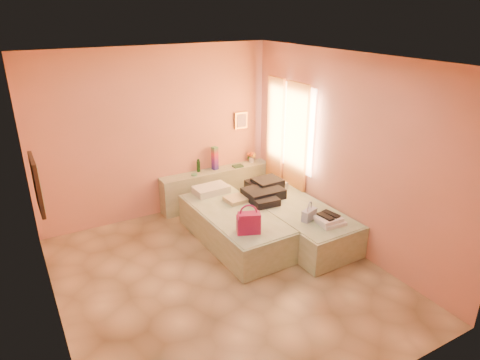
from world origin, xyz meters
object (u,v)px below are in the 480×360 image
object	(u,v)px
headboard_ledge	(216,187)
flower_vase	(252,156)
bed_left	(235,227)
blue_handbag	(309,215)
towel_stack	(330,221)
green_book	(238,166)
bed_right	(297,222)
magenta_handbag	(248,223)
water_bottle	(198,166)

from	to	relation	value
headboard_ledge	flower_vase	world-z (taller)	flower_vase
headboard_ledge	bed_left	bearing A→B (deg)	-105.45
blue_handbag	towel_stack	world-z (taller)	blue_handbag
headboard_ledge	green_book	world-z (taller)	green_book
bed_right	blue_handbag	world-z (taller)	blue_handbag
bed_right	blue_handbag	distance (m)	0.53
magenta_handbag	towel_stack	distance (m)	1.19
bed_right	flower_vase	xyz separation A→B (m)	(0.24, 1.75, 0.52)
bed_right	blue_handbag	size ratio (longest dim) A/B	7.93
headboard_ledge	magenta_handbag	xyz separation A→B (m)	(-0.52, -1.99, 0.32)
green_book	bed_left	bearing A→B (deg)	-120.57
blue_handbag	towel_stack	xyz separation A→B (m)	(0.19, -0.24, -0.03)
headboard_ledge	green_book	distance (m)	0.54
water_bottle	flower_vase	distance (m)	1.07
towel_stack	headboard_ledge	bearing A→B (deg)	104.65
bed_right	green_book	bearing A→B (deg)	92.48
flower_vase	towel_stack	xyz separation A→B (m)	(-0.15, -2.40, -0.22)
green_book	blue_handbag	xyz separation A→B (m)	(0.02, -2.05, -0.08)
flower_vase	bed_left	bearing A→B (deg)	-129.03
bed_right	bed_left	bearing A→B (deg)	157.66
magenta_handbag	water_bottle	bearing A→B (deg)	106.27
green_book	magenta_handbag	world-z (taller)	magenta_handbag
bed_left	green_book	distance (m)	1.58
water_bottle	towel_stack	distance (m)	2.60
bed_right	magenta_handbag	size ratio (longest dim) A/B	6.35
water_bottle	flower_vase	xyz separation A→B (m)	(1.07, -0.03, 0.01)
bed_left	headboard_ledge	bearing A→B (deg)	73.07
bed_right	towel_stack	xyz separation A→B (m)	(0.09, -0.65, 0.30)
flower_vase	magenta_handbag	world-z (taller)	flower_vase
headboard_ledge	blue_handbag	xyz separation A→B (m)	(0.43, -2.11, 0.26)
towel_stack	bed_right	bearing A→B (deg)	97.80
water_bottle	blue_handbag	xyz separation A→B (m)	(0.73, -2.18, -0.18)
headboard_ledge	bed_left	world-z (taller)	headboard_ledge
bed_left	bed_right	world-z (taller)	same
water_bottle	magenta_handbag	size ratio (longest dim) A/B	0.69
water_bottle	magenta_handbag	distance (m)	2.08
headboard_ledge	bed_right	bearing A→B (deg)	-72.84
water_bottle	bed_left	bearing A→B (deg)	-92.89
blue_handbag	flower_vase	bearing A→B (deg)	62.68
bed_left	flower_vase	distance (m)	1.88
headboard_ledge	bed_right	xyz separation A→B (m)	(0.52, -1.70, -0.08)
green_book	flower_vase	size ratio (longest dim) A/B	0.76
green_book	flower_vase	world-z (taller)	flower_vase
bed_left	flower_vase	world-z (taller)	flower_vase
bed_left	magenta_handbag	world-z (taller)	magenta_handbag
blue_handbag	bed_left	bearing A→B (deg)	118.52
bed_right	flower_vase	bearing A→B (deg)	80.77
headboard_ledge	towel_stack	bearing A→B (deg)	-75.35
bed_left	water_bottle	xyz separation A→B (m)	(0.07, 1.44, 0.51)
bed_left	magenta_handbag	size ratio (longest dim) A/B	6.35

